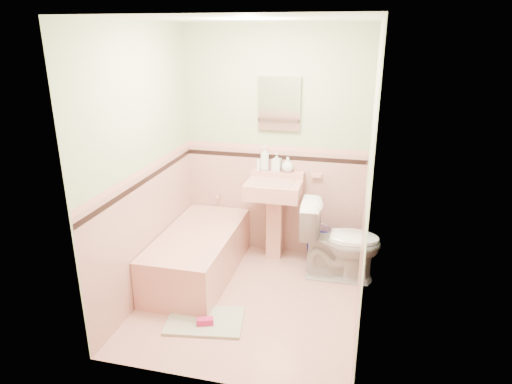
% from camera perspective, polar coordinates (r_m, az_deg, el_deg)
% --- Properties ---
extents(floor, '(2.20, 2.20, 0.00)m').
position_cam_1_polar(floor, '(4.41, -0.79, -13.41)').
color(floor, '#D59A8B').
rests_on(floor, ground).
extents(ceiling, '(2.20, 2.20, 0.00)m').
position_cam_1_polar(ceiling, '(3.70, -0.98, 21.09)').
color(ceiling, white).
rests_on(ceiling, ground).
extents(wall_back, '(2.50, 0.00, 2.50)m').
position_cam_1_polar(wall_back, '(4.91, 2.36, 5.99)').
color(wall_back, beige).
rests_on(wall_back, ground).
extents(wall_front, '(2.50, 0.00, 2.50)m').
position_cam_1_polar(wall_front, '(2.89, -6.36, -4.06)').
color(wall_front, beige).
rests_on(wall_front, ground).
extents(wall_left, '(0.00, 2.50, 2.50)m').
position_cam_1_polar(wall_left, '(4.23, -14.13, 3.16)').
color(wall_left, beige).
rests_on(wall_left, ground).
extents(wall_right, '(0.00, 2.50, 2.50)m').
position_cam_1_polar(wall_right, '(3.76, 14.04, 1.14)').
color(wall_right, beige).
rests_on(wall_right, ground).
extents(wainscot_back, '(2.00, 0.00, 2.00)m').
position_cam_1_polar(wainscot_back, '(5.09, 2.23, -1.17)').
color(wainscot_back, '#D79F90').
rests_on(wainscot_back, ground).
extents(wainscot_front, '(2.00, 0.00, 2.00)m').
position_cam_1_polar(wainscot_front, '(3.21, -5.84, -14.65)').
color(wainscot_front, '#D79F90').
rests_on(wainscot_front, ground).
extents(wainscot_left, '(0.00, 2.20, 2.20)m').
position_cam_1_polar(wainscot_left, '(4.45, -13.30, -4.90)').
color(wainscot_left, '#D79F90').
rests_on(wainscot_left, ground).
extents(wainscot_right, '(0.00, 2.20, 2.20)m').
position_cam_1_polar(wainscot_right, '(4.01, 13.10, -7.69)').
color(wainscot_right, '#D79F90').
rests_on(wainscot_right, ground).
extents(accent_back, '(2.00, 0.00, 2.00)m').
position_cam_1_polar(accent_back, '(4.92, 2.30, 4.48)').
color(accent_back, black).
rests_on(accent_back, ground).
extents(accent_front, '(2.00, 0.00, 2.00)m').
position_cam_1_polar(accent_front, '(2.96, -6.15, -6.23)').
color(accent_front, black).
rests_on(accent_front, ground).
extents(accent_left, '(0.00, 2.20, 2.20)m').
position_cam_1_polar(accent_left, '(4.26, -13.77, 1.47)').
color(accent_left, black).
rests_on(accent_left, ground).
extents(accent_right, '(0.00, 2.20, 2.20)m').
position_cam_1_polar(accent_right, '(3.80, 13.61, -0.70)').
color(accent_right, black).
rests_on(accent_right, ground).
extents(cap_back, '(2.00, 0.00, 2.00)m').
position_cam_1_polar(cap_back, '(4.90, 2.31, 5.60)').
color(cap_back, tan).
rests_on(cap_back, ground).
extents(cap_front, '(2.00, 0.00, 2.00)m').
position_cam_1_polar(cap_front, '(2.92, -6.22, -4.46)').
color(cap_front, tan).
rests_on(cap_front, ground).
extents(cap_left, '(0.00, 2.20, 2.20)m').
position_cam_1_polar(cap_left, '(4.23, -13.88, 2.76)').
color(cap_left, tan).
rests_on(cap_left, ground).
extents(cap_right, '(0.00, 2.20, 2.20)m').
position_cam_1_polar(cap_right, '(3.77, 13.73, 0.73)').
color(cap_right, tan).
rests_on(cap_right, ground).
extents(bathtub, '(0.70, 1.50, 0.45)m').
position_cam_1_polar(bathtub, '(4.74, -7.26, -7.93)').
color(bathtub, tan).
rests_on(bathtub, floor).
extents(tub_faucet, '(0.04, 0.12, 0.04)m').
position_cam_1_polar(tub_faucet, '(5.20, -4.67, -0.42)').
color(tub_faucet, silver).
rests_on(tub_faucet, wall_back).
extents(sink, '(0.58, 0.48, 0.91)m').
position_cam_1_polar(sink, '(4.93, 2.25, -3.70)').
color(sink, tan).
rests_on(sink, floor).
extents(sink_faucet, '(0.02, 0.02, 0.10)m').
position_cam_1_polar(sink_faucet, '(4.89, 2.65, 2.27)').
color(sink_faucet, silver).
rests_on(sink_faucet, sink).
extents(medicine_cabinet, '(0.45, 0.04, 0.56)m').
position_cam_1_polar(medicine_cabinet, '(4.79, 2.96, 11.12)').
color(medicine_cabinet, white).
rests_on(medicine_cabinet, wall_back).
extents(soap_dish, '(0.11, 0.06, 0.04)m').
position_cam_1_polar(soap_dish, '(4.88, 7.63, 2.11)').
color(soap_dish, tan).
rests_on(soap_dish, wall_back).
extents(soap_bottle_left, '(0.14, 0.14, 0.27)m').
position_cam_1_polar(soap_bottle_left, '(4.91, 1.11, 4.29)').
color(soap_bottle_left, '#B2B2B2').
rests_on(soap_bottle_left, sink).
extents(soap_bottle_mid, '(0.10, 0.10, 0.20)m').
position_cam_1_polar(soap_bottle_mid, '(4.89, 2.62, 3.81)').
color(soap_bottle_mid, '#B2B2B2').
rests_on(soap_bottle_mid, sink).
extents(soap_bottle_right, '(0.16, 0.16, 0.16)m').
position_cam_1_polar(soap_bottle_right, '(4.87, 4.03, 3.50)').
color(soap_bottle_right, '#B2B2B2').
rests_on(soap_bottle_right, sink).
extents(tube, '(0.05, 0.05, 0.12)m').
position_cam_1_polar(tube, '(4.94, 0.31, 3.51)').
color(tube, white).
rests_on(tube, sink).
extents(toilet, '(0.82, 0.48, 0.82)m').
position_cam_1_polar(toilet, '(4.66, 10.60, -6.10)').
color(toilet, white).
rests_on(toilet, floor).
extents(bucket, '(0.35, 0.35, 0.29)m').
position_cam_1_polar(bucket, '(5.10, 7.94, -6.89)').
color(bucket, '#020C98').
rests_on(bucket, floor).
extents(bath_mat, '(0.72, 0.54, 0.03)m').
position_cam_1_polar(bath_mat, '(4.13, -6.49, -15.90)').
color(bath_mat, gray).
rests_on(bath_mat, floor).
extents(shoe, '(0.16, 0.11, 0.06)m').
position_cam_1_polar(shoe, '(4.05, -6.46, -15.95)').
color(shoe, '#BF1E59').
rests_on(shoe, bath_mat).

